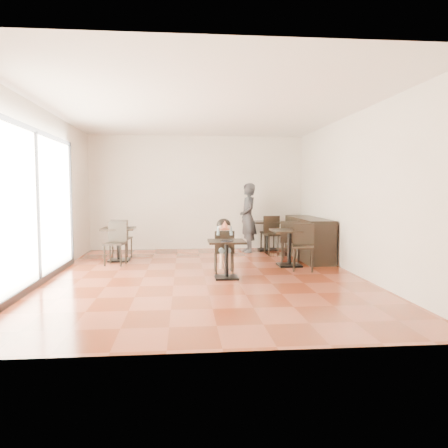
{
  "coord_description": "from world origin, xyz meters",
  "views": [
    {
      "loc": [
        -0.4,
        -8.39,
        1.68
      ],
      "look_at": [
        0.41,
        0.26,
        1.0
      ],
      "focal_mm": 35.0,
      "sensor_mm": 36.0,
      "label": 1
    }
  ],
  "objects": [
    {
      "name": "cafe_table_mid",
      "position": [
        1.92,
        0.97,
        0.4
      ],
      "size": [
        0.95,
        0.95,
        0.81
      ],
      "primitive_type": null,
      "rotation": [
        0.0,
        0.0,
        -0.3
      ],
      "color": "black",
      "rests_on": "floor"
    },
    {
      "name": "wall_front",
      "position": [
        0.0,
        -4.0,
        1.6
      ],
      "size": [
        6.0,
        0.01,
        3.2
      ],
      "primitive_type": "cube",
      "color": "silver",
      "rests_on": "floor"
    },
    {
      "name": "chair_left_a",
      "position": [
        -1.93,
        2.57,
        0.48
      ],
      "size": [
        0.5,
        0.5,
        0.95
      ],
      "primitive_type": null,
      "rotation": [
        0.0,
        0.0,
        2.97
      ],
      "color": "black",
      "rests_on": "floor"
    },
    {
      "name": "child_chair",
      "position": [
        0.41,
        0.31,
        0.44
      ],
      "size": [
        0.39,
        0.39,
        0.87
      ],
      "primitive_type": null,
      "rotation": [
        0.0,
        0.0,
        3.14
      ],
      "color": "black",
      "rests_on": "floor"
    },
    {
      "name": "child",
      "position": [
        0.41,
        0.31,
        0.55
      ],
      "size": [
        0.39,
        0.55,
        1.1
      ],
      "primitive_type": null,
      "color": "slate",
      "rests_on": "child_chair"
    },
    {
      "name": "wall_back",
      "position": [
        0.0,
        4.0,
        1.6
      ],
      "size": [
        6.0,
        0.01,
        3.2
      ],
      "primitive_type": "cube",
      "color": "silver",
      "rests_on": "floor"
    },
    {
      "name": "chair_back_a",
      "position": [
        1.98,
        3.5,
        0.49
      ],
      "size": [
        0.49,
        0.49,
        0.98
      ],
      "primitive_type": null,
      "rotation": [
        0.0,
        0.0,
        3.26
      ],
      "color": "black",
      "rests_on": "floor"
    },
    {
      "name": "chair_left_b",
      "position": [
        -1.93,
        1.47,
        0.48
      ],
      "size": [
        0.5,
        0.5,
        0.95
      ],
      "primitive_type": null,
      "rotation": [
        0.0,
        0.0,
        -0.17
      ],
      "color": "black",
      "rests_on": "floor"
    },
    {
      "name": "wall_right",
      "position": [
        3.0,
        0.0,
        1.6
      ],
      "size": [
        0.01,
        8.0,
        3.2
      ],
      "primitive_type": "cube",
      "color": "silver",
      "rests_on": "floor"
    },
    {
      "name": "service_counter",
      "position": [
        2.65,
        2.0,
        0.5
      ],
      "size": [
        0.6,
        2.4,
        1.0
      ],
      "primitive_type": "cube",
      "color": "black",
      "rests_on": "floor"
    },
    {
      "name": "floor",
      "position": [
        0.0,
        0.0,
        0.0
      ],
      "size": [
        6.0,
        8.0,
        0.01
      ],
      "primitive_type": "cube",
      "color": "brown",
      "rests_on": "ground"
    },
    {
      "name": "pizza_slice",
      "position": [
        0.41,
        0.12,
        0.95
      ],
      "size": [
        0.25,
        0.2,
        0.06
      ],
      "primitive_type": null,
      "color": "tan",
      "rests_on": "child"
    },
    {
      "name": "chair_back_b",
      "position": [
        1.98,
        2.97,
        0.49
      ],
      "size": [
        0.49,
        0.49,
        0.98
      ],
      "primitive_type": null,
      "rotation": [
        0.0,
        0.0,
        0.12
      ],
      "color": "black",
      "rests_on": "floor"
    },
    {
      "name": "chair_mid_a",
      "position": [
        2.08,
        1.52,
        0.49
      ],
      "size": [
        0.55,
        0.55,
        0.97
      ],
      "primitive_type": null,
      "rotation": [
        0.0,
        0.0,
        2.84
      ],
      "color": "black",
      "rests_on": "floor"
    },
    {
      "name": "wall_left",
      "position": [
        -3.0,
        0.0,
        1.6
      ],
      "size": [
        0.01,
        8.0,
        3.2
      ],
      "primitive_type": "cube",
      "color": "silver",
      "rests_on": "floor"
    },
    {
      "name": "chair_mid_b",
      "position": [
        2.08,
        0.42,
        0.49
      ],
      "size": [
        0.55,
        0.55,
        0.97
      ],
      "primitive_type": null,
      "rotation": [
        0.0,
        0.0,
        -0.3
      ],
      "color": "black",
      "rests_on": "floor"
    },
    {
      "name": "cafe_table_back",
      "position": [
        1.92,
        3.5,
        0.41
      ],
      "size": [
        0.85,
        0.85,
        0.81
      ],
      "primitive_type": null,
      "rotation": [
        0.0,
        0.0,
        0.12
      ],
      "color": "black",
      "rests_on": "floor"
    },
    {
      "name": "adult_patron",
      "position": [
        1.33,
        3.22,
        0.93
      ],
      "size": [
        0.52,
        0.73,
        1.86
      ],
      "primitive_type": "imported",
      "rotation": [
        0.0,
        0.0,
        -1.46
      ],
      "color": "#323236",
      "rests_on": "floor"
    },
    {
      "name": "ceiling",
      "position": [
        0.0,
        0.0,
        3.2
      ],
      "size": [
        6.0,
        8.0,
        0.01
      ],
      "primitive_type": "cube",
      "color": "white",
      "rests_on": "floor"
    },
    {
      "name": "cafe_table_left",
      "position": [
        -1.93,
        2.02,
        0.4
      ],
      "size": [
        0.87,
        0.87,
        0.79
      ],
      "primitive_type": null,
      "rotation": [
        0.0,
        0.0,
        -0.17
      ],
      "color": "black",
      "rests_on": "floor"
    },
    {
      "name": "plate",
      "position": [
        0.41,
        -0.34,
        0.73
      ],
      "size": [
        0.24,
        0.24,
        0.01
      ],
      "primitive_type": "cylinder",
      "color": "black",
      "rests_on": "child_table"
    },
    {
      "name": "child_table",
      "position": [
        0.41,
        -0.24,
        0.36
      ],
      "size": [
        0.69,
        0.69,
        0.73
      ],
      "primitive_type": null,
      "color": "black",
      "rests_on": "floor"
    },
    {
      "name": "storefront_window",
      "position": [
        -2.97,
        -0.5,
        1.4
      ],
      "size": [
        0.04,
        4.5,
        2.6
      ],
      "primitive_type": "cube",
      "color": "white",
      "rests_on": "floor"
    }
  ]
}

